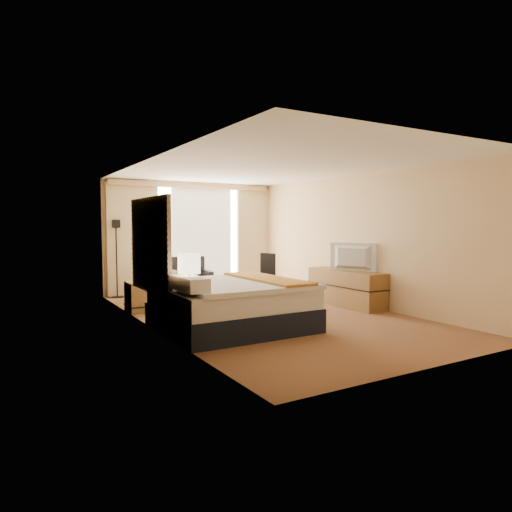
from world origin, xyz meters
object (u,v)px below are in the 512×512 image
lamp_left (189,265)px  lamp_right (140,257)px  loveseat (177,285)px  media_dresser (346,288)px  bed (231,304)px  nightstand_left (192,321)px  floor_lamp (116,243)px  television (351,257)px  desk_chair (264,281)px  nightstand_right (140,297)px

lamp_left → lamp_right: lamp_left is taller
lamp_left → loveseat: bearing=72.0°
media_dresser → lamp_right: bearing=157.6°
media_dresser → bed: bed is taller
nightstand_left → lamp_left: lamp_left is taller
floor_lamp → lamp_right: 1.80m
television → lamp_left: bearing=77.7°
desk_chair → lamp_left: size_ratio=1.55×
nightstand_right → television: bearing=-24.2°
nightstand_left → desk_chair: 3.31m
media_dresser → desk_chair: (-1.22, 1.13, 0.10)m
television → nightstand_right: bearing=41.0°
nightstand_right → loveseat: loveseat is taller
loveseat → desk_chair: bearing=-34.8°
loveseat → desk_chair: size_ratio=1.52×
media_dresser → floor_lamp: 5.01m
media_dresser → desk_chair: desk_chair is taller
desk_chair → lamp_right: lamp_right is taller
loveseat → lamp_left: bearing=-97.7°
floor_lamp → desk_chair: (2.45, -2.17, -0.76)m
nightstand_right → lamp_right: lamp_right is taller
nightstand_left → media_dresser: 3.85m
nightstand_right → loveseat: 1.53m
loveseat → lamp_left: (-1.13, -3.49, 0.76)m
bed → desk_chair: size_ratio=2.12×
bed → floor_lamp: (-0.78, 3.95, 0.82)m
nightstand_left → nightstand_right: size_ratio=1.00×
media_dresser → lamp_left: 3.91m
floor_lamp → lamp_right: size_ratio=2.94×
loveseat → television: (2.53, -2.68, 0.68)m
lamp_left → television: 3.75m
floor_lamp → lamp_left: size_ratio=2.62×
loveseat → desk_chair: (1.36, -1.36, 0.16)m
nightstand_left → bed: (0.81, 0.40, 0.11)m
media_dresser → loveseat: 3.59m
loveseat → lamp_right: size_ratio=2.65×
nightstand_right → bed: 2.25m
lamp_right → desk_chair: bearing=-8.9°
desk_chair → television: bearing=-63.1°
loveseat → television: television is taller
nightstand_left → floor_lamp: size_ratio=0.32×
floor_lamp → television: size_ratio=1.80×
bed → media_dresser: bearing=12.7°
loveseat → lamp_right: (-1.08, -0.98, 0.70)m
nightstand_right → loveseat: size_ratio=0.36×
media_dresser → bed: 2.96m
nightstand_right → lamp_left: 2.57m
bed → television: bearing=9.1°
nightstand_left → media_dresser: media_dresser is taller
lamp_left → nightstand_right: bearing=89.7°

